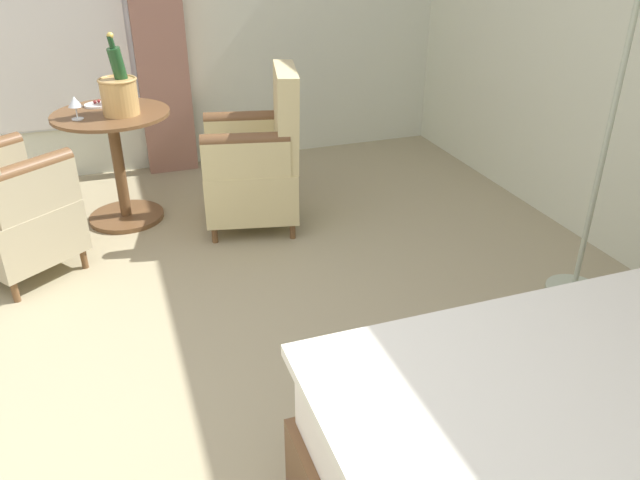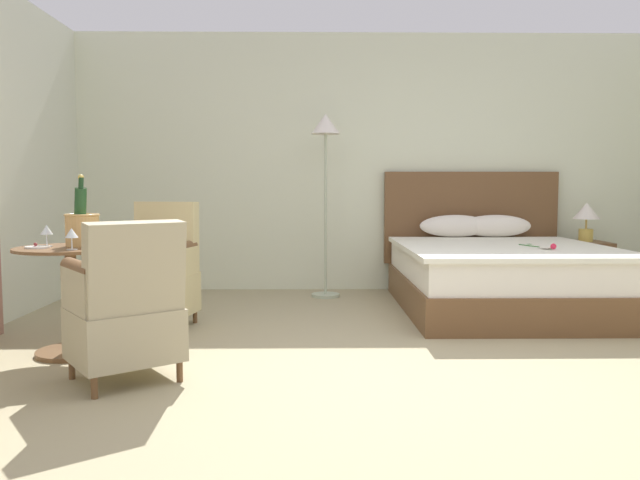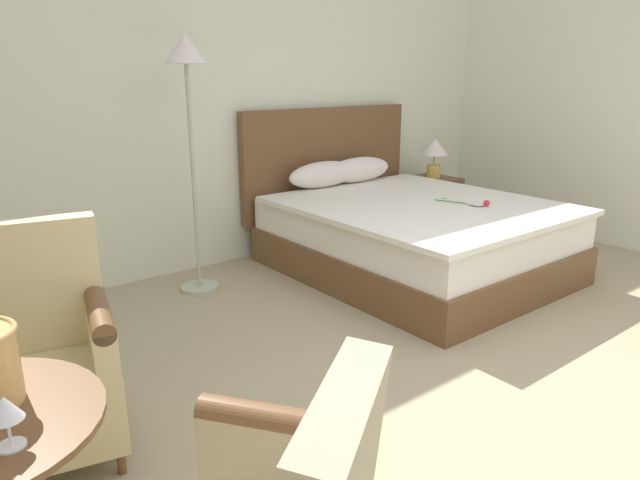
{
  "view_description": "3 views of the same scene",
  "coord_description": "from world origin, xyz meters",
  "px_view_note": "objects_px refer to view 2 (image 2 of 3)",
  "views": [
    {
      "loc": [
        1.69,
        0.47,
        1.76
      ],
      "look_at": [
        -0.24,
        1.15,
        0.69
      ],
      "focal_mm": 35.0,
      "sensor_mm": 36.0,
      "label": 1
    },
    {
      "loc": [
        -0.62,
        -3.52,
        1.08
      ],
      "look_at": [
        -0.55,
        1.06,
        0.7
      ],
      "focal_mm": 35.0,
      "sensor_mm": 36.0,
      "label": 2
    },
    {
      "loc": [
        -2.23,
        -1.04,
        1.56
      ],
      "look_at": [
        -0.55,
        1.1,
        0.75
      ],
      "focal_mm": 32.0,
      "sensor_mm": 36.0,
      "label": 3
    }
  ],
  "objects_px": {
    "wine_glass_near_edge": "(72,234)",
    "armchair_by_window": "(157,275)",
    "nightstand": "(585,268)",
    "bed": "(498,272)",
    "bedside_lamp": "(586,215)",
    "snack_plate": "(37,247)",
    "armchair_facing_bed": "(126,310)",
    "wine_glass_near_bucket": "(47,231)",
    "side_table_round": "(72,293)",
    "floor_lamp_brass": "(326,150)",
    "champagne_bucket": "(82,225)"
  },
  "relations": [
    {
      "from": "champagne_bucket",
      "to": "armchair_facing_bed",
      "type": "height_order",
      "value": "champagne_bucket"
    },
    {
      "from": "wine_glass_near_edge",
      "to": "snack_plate",
      "type": "height_order",
      "value": "wine_glass_near_edge"
    },
    {
      "from": "wine_glass_near_bucket",
      "to": "snack_plate",
      "type": "xyz_separation_m",
      "value": [
        -0.02,
        -0.09,
        -0.1
      ]
    },
    {
      "from": "side_table_round",
      "to": "armchair_facing_bed",
      "type": "relative_size",
      "value": 0.77
    },
    {
      "from": "side_table_round",
      "to": "armchair_by_window",
      "type": "distance_m",
      "value": 0.88
    },
    {
      "from": "floor_lamp_brass",
      "to": "wine_glass_near_bucket",
      "type": "xyz_separation_m",
      "value": [
        -1.86,
        -2.11,
        -0.65
      ]
    },
    {
      "from": "nightstand",
      "to": "champagne_bucket",
      "type": "xyz_separation_m",
      "value": [
        -4.27,
        -2.12,
        0.57
      ]
    },
    {
      "from": "armchair_by_window",
      "to": "wine_glass_near_bucket",
      "type": "bearing_deg",
      "value": -123.49
    },
    {
      "from": "nightstand",
      "to": "floor_lamp_brass",
      "type": "distance_m",
      "value": 2.88
    },
    {
      "from": "bedside_lamp",
      "to": "wine_glass_near_edge",
      "type": "relative_size",
      "value": 2.91
    },
    {
      "from": "nightstand",
      "to": "side_table_round",
      "type": "distance_m",
      "value": 4.85
    },
    {
      "from": "nightstand",
      "to": "side_table_round",
      "type": "relative_size",
      "value": 0.78
    },
    {
      "from": "bed",
      "to": "champagne_bucket",
      "type": "bearing_deg",
      "value": -155.46
    },
    {
      "from": "side_table_round",
      "to": "bed",
      "type": "bearing_deg",
      "value": 25.13
    },
    {
      "from": "nightstand",
      "to": "snack_plate",
      "type": "relative_size",
      "value": 3.61
    },
    {
      "from": "armchair_by_window",
      "to": "floor_lamp_brass",
      "type": "bearing_deg",
      "value": 44.79
    },
    {
      "from": "armchair_by_window",
      "to": "armchair_facing_bed",
      "type": "bearing_deg",
      "value": -83.01
    },
    {
      "from": "wine_glass_near_bucket",
      "to": "armchair_facing_bed",
      "type": "xyz_separation_m",
      "value": [
        0.69,
        -0.63,
        -0.4
      ]
    },
    {
      "from": "wine_glass_near_edge",
      "to": "armchair_by_window",
      "type": "bearing_deg",
      "value": 74.34
    },
    {
      "from": "champagne_bucket",
      "to": "wine_glass_near_edge",
      "type": "relative_size",
      "value": 3.48
    },
    {
      "from": "bedside_lamp",
      "to": "floor_lamp_brass",
      "type": "height_order",
      "value": "floor_lamp_brass"
    },
    {
      "from": "bed",
      "to": "floor_lamp_brass",
      "type": "bearing_deg",
      "value": 158.41
    },
    {
      "from": "bed",
      "to": "nightstand",
      "type": "bearing_deg",
      "value": 31.59
    },
    {
      "from": "bedside_lamp",
      "to": "snack_plate",
      "type": "distance_m",
      "value": 5.04
    },
    {
      "from": "nightstand",
      "to": "armchair_facing_bed",
      "type": "relative_size",
      "value": 0.6
    },
    {
      "from": "armchair_facing_bed",
      "to": "wine_glass_near_bucket",
      "type": "bearing_deg",
      "value": 137.65
    },
    {
      "from": "floor_lamp_brass",
      "to": "snack_plate",
      "type": "xyz_separation_m",
      "value": [
        -1.88,
        -2.2,
        -0.74
      ]
    },
    {
      "from": "floor_lamp_brass",
      "to": "armchair_by_window",
      "type": "height_order",
      "value": "floor_lamp_brass"
    },
    {
      "from": "wine_glass_near_edge",
      "to": "armchair_by_window",
      "type": "relative_size",
      "value": 0.14
    },
    {
      "from": "champagne_bucket",
      "to": "bedside_lamp",
      "type": "bearing_deg",
      "value": 26.41
    },
    {
      "from": "nightstand",
      "to": "bed",
      "type": "bearing_deg",
      "value": -148.41
    },
    {
      "from": "snack_plate",
      "to": "nightstand",
      "type": "bearing_deg",
      "value": 26.61
    },
    {
      "from": "nightstand",
      "to": "snack_plate",
      "type": "height_order",
      "value": "snack_plate"
    },
    {
      "from": "armchair_by_window",
      "to": "armchair_facing_bed",
      "type": "height_order",
      "value": "armchair_by_window"
    },
    {
      "from": "champagne_bucket",
      "to": "snack_plate",
      "type": "distance_m",
      "value": 0.3
    },
    {
      "from": "armchair_facing_bed",
      "to": "nightstand",
      "type": "bearing_deg",
      "value": 36.34
    },
    {
      "from": "wine_glass_near_edge",
      "to": "bedside_lamp",
      "type": "bearing_deg",
      "value": 29.2
    },
    {
      "from": "bedside_lamp",
      "to": "floor_lamp_brass",
      "type": "distance_m",
      "value": 2.7
    },
    {
      "from": "champagne_bucket",
      "to": "wine_glass_near_edge",
      "type": "bearing_deg",
      "value": -84.2
    },
    {
      "from": "wine_glass_near_bucket",
      "to": "armchair_by_window",
      "type": "xyz_separation_m",
      "value": [
        0.52,
        0.78,
        -0.4
      ]
    },
    {
      "from": "bed",
      "to": "armchair_by_window",
      "type": "distance_m",
      "value": 2.98
    },
    {
      "from": "snack_plate",
      "to": "floor_lamp_brass",
      "type": "bearing_deg",
      "value": 49.52
    },
    {
      "from": "bed",
      "to": "nightstand",
      "type": "xyz_separation_m",
      "value": [
        1.08,
        0.66,
        -0.06
      ]
    },
    {
      "from": "bedside_lamp",
      "to": "champagne_bucket",
      "type": "relative_size",
      "value": 0.84
    },
    {
      "from": "wine_glass_near_edge",
      "to": "armchair_by_window",
      "type": "distance_m",
      "value": 1.1
    },
    {
      "from": "bed",
      "to": "wine_glass_near_bucket",
      "type": "height_order",
      "value": "bed"
    },
    {
      "from": "bedside_lamp",
      "to": "floor_lamp_brass",
      "type": "xyz_separation_m",
      "value": [
        -2.63,
        -0.05,
        0.64
      ]
    },
    {
      "from": "bedside_lamp",
      "to": "armchair_facing_bed",
      "type": "height_order",
      "value": "bedside_lamp"
    },
    {
      "from": "floor_lamp_brass",
      "to": "wine_glass_near_edge",
      "type": "bearing_deg",
      "value": -124.92
    },
    {
      "from": "wine_glass_near_edge",
      "to": "snack_plate",
      "type": "relative_size",
      "value": 0.89
    }
  ]
}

